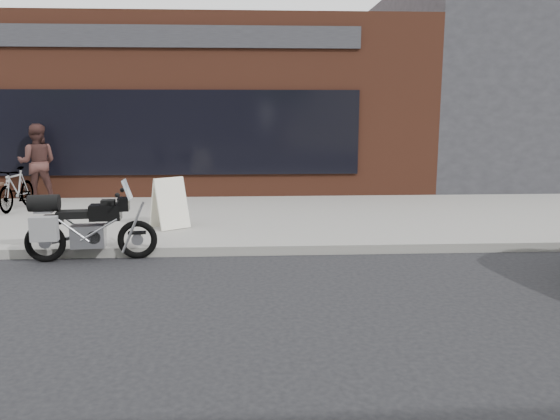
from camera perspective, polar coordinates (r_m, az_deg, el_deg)
The scene contains 8 objects.
ground at distance 4.76m, azimuth -7.75°, elevation -17.55°, with size 120.00×120.00×0.00m, color black.
near_sidewalk at distance 11.41m, azimuth -5.01°, elevation -0.52°, with size 44.00×6.00×0.15m, color gray.
storefront at distance 18.34m, azimuth -10.78°, elevation 10.28°, with size 14.00×10.07×4.50m.
neighbour_building at distance 20.60m, azimuth 25.25°, elevation 11.57°, with size 10.00×10.00×6.00m, color #29292E.
motorcycle at distance 8.61m, azimuth -20.01°, elevation -1.63°, with size 1.93×0.73×1.22m.
bicycle_rear at distance 12.75m, azimuth -25.83°, elevation 2.01°, with size 0.42×1.49×0.90m, color gray.
sandwich_sign at distance 9.93m, azimuth -11.50°, elevation 0.76°, with size 0.76×0.75×0.90m.
cafe_patron_left at distance 13.75m, azimuth -24.01°, elevation 4.54°, with size 0.86×0.67×1.78m, color #472A26.
Camera 1 is at (0.38, -4.20, 2.22)m, focal length 35.00 mm.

